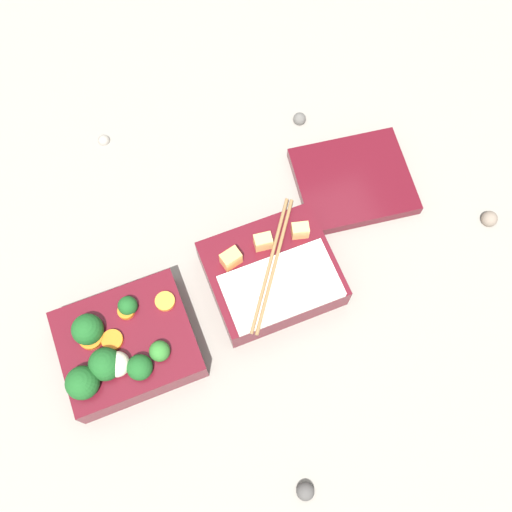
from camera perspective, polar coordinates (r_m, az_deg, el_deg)
ground_plane at (r=0.86m, az=-4.22°, el=-5.97°), size 3.00×3.00×0.00m
bento_tray_vegetable at (r=0.83m, az=-12.44°, el=-8.61°), size 0.18×0.15×0.08m
bento_tray_rice at (r=0.85m, az=1.58°, el=-1.77°), size 0.18×0.17×0.08m
bento_lid at (r=0.94m, az=9.23°, el=7.06°), size 0.19×0.17×0.02m
pebble_0 at (r=0.82m, az=4.72°, el=-21.44°), size 0.02×0.02×0.02m
pebble_1 at (r=1.00m, az=-14.32°, el=10.74°), size 0.02×0.02×0.02m
pebble_2 at (r=1.00m, az=4.17°, el=12.89°), size 0.02×0.02×0.02m
pebble_3 at (r=0.97m, az=21.33°, el=3.31°), size 0.02×0.02×0.02m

